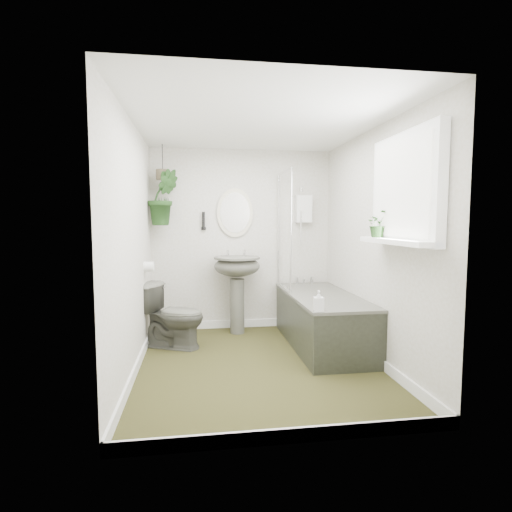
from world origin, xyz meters
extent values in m
cube|color=#2B2A12|center=(0.00, 0.00, -0.01)|extent=(2.30, 2.80, 0.02)
cube|color=white|center=(0.00, 0.00, 2.31)|extent=(2.30, 2.80, 0.02)
cube|color=silver|center=(0.00, 1.41, 1.15)|extent=(2.30, 0.02, 2.30)
cube|color=silver|center=(0.00, -1.41, 1.15)|extent=(2.30, 0.02, 2.30)
cube|color=silver|center=(-1.16, 0.00, 1.15)|extent=(0.02, 2.80, 2.30)
cube|color=silver|center=(1.16, 0.00, 1.15)|extent=(0.02, 2.80, 2.30)
cube|color=white|center=(0.00, 0.00, 0.05)|extent=(2.30, 2.80, 0.10)
cube|color=white|center=(0.80, 1.34, 1.55)|extent=(0.20, 0.10, 0.35)
ellipsoid|color=beige|center=(-0.09, 1.37, 1.50)|extent=(0.46, 0.03, 0.62)
cylinder|color=black|center=(-0.49, 1.36, 1.40)|extent=(0.04, 0.04, 0.22)
cylinder|color=white|center=(-1.10, 0.70, 0.90)|extent=(0.11, 0.11, 0.11)
cube|color=white|center=(1.09, -0.70, 1.65)|extent=(0.08, 1.00, 0.90)
cube|color=white|center=(1.02, -0.70, 1.23)|extent=(0.18, 1.00, 0.04)
cube|color=white|center=(1.04, -0.70, 1.65)|extent=(0.01, 0.86, 0.76)
imported|color=#4F4F46|center=(-0.85, 0.68, 0.36)|extent=(0.80, 0.64, 0.71)
imported|color=black|center=(1.01, -0.40, 1.37)|extent=(0.22, 0.20, 0.24)
imported|color=black|center=(-0.97, 1.18, 1.67)|extent=(0.43, 0.38, 0.66)
imported|color=black|center=(0.51, -0.29, 0.67)|extent=(0.09, 0.10, 0.19)
cylinder|color=brown|center=(-0.97, 1.18, 1.94)|extent=(0.16, 0.16, 0.12)
camera|label=1|loc=(-0.57, -3.73, 1.40)|focal=28.00mm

